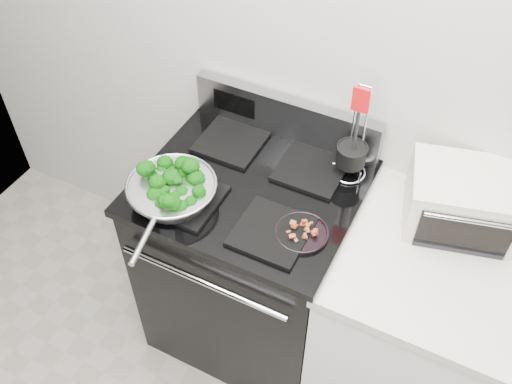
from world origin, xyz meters
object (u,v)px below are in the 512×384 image
Objects in this scene: utensil_holder at (350,159)px; toaster_oven at (463,201)px; gas_range at (251,260)px; bacon_plate at (302,231)px; skillet at (172,191)px.

utensil_holder is 0.93× the size of toaster_oven.
utensil_holder reaches higher than gas_range.
utensil_holder is (0.04, 0.34, 0.05)m from bacon_plate.
toaster_oven is (0.92, 0.38, 0.02)m from skillet.
toaster_oven reaches higher than skillet.
toaster_oven is (0.45, 0.32, 0.06)m from bacon_plate.
skillet is 1.27× the size of utensil_holder.
utensil_holder is 0.41m from toaster_oven.
utensil_holder is (0.30, 0.21, 0.53)m from gas_range.
skillet is 0.47m from bacon_plate.
bacon_plate is (0.47, 0.07, -0.03)m from skillet.
gas_range reaches higher than bacon_plate.
utensil_holder is at bearing 27.07° from skillet.
skillet is at bearing -171.43° from toaster_oven.
gas_range and toaster_oven have the same top height.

